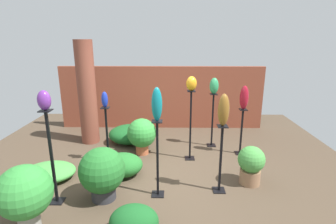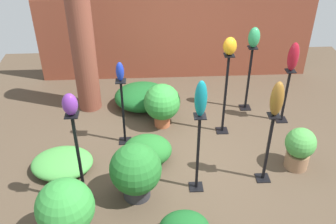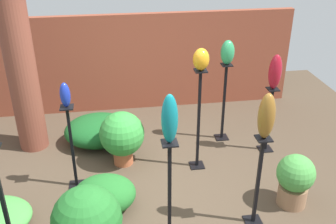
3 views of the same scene
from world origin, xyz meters
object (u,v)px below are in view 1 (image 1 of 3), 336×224
art_vase_teal (157,104)px  art_vase_jade (214,86)px  art_vase_amber (191,84)px  potted_plant_front_left (25,193)px  pedestal_cobalt (107,138)px  potted_plant_front_right (102,172)px  pedestal_violet (52,162)px  art_vase_violet (44,100)px  art_vase_cobalt (105,100)px  pedestal_bronze (220,162)px  potted_plant_near_pillar (251,164)px  pedestal_ruby (241,134)px  art_vase_ruby (244,98)px  pedestal_amber (190,128)px  brick_pillar (87,93)px  pedestal_jade (212,123)px  art_vase_bronze (224,110)px  pedestal_teal (158,162)px

art_vase_teal → art_vase_jade: (1.17, 2.05, -0.09)m
art_vase_amber → potted_plant_front_left: size_ratio=0.31×
pedestal_cobalt → potted_plant_front_right: pedestal_cobalt is taller
pedestal_violet → art_vase_violet: size_ratio=5.21×
art_vase_teal → potted_plant_front_right: art_vase_teal is taller
art_vase_amber → potted_plant_front_left: bearing=-136.9°
art_vase_violet → art_vase_cobalt: size_ratio=0.92×
art_vase_violet → potted_plant_front_right: (0.71, 0.10, -1.16)m
pedestal_bronze → potted_plant_front_left: (-2.70, -0.93, 0.01)m
potted_plant_near_pillar → pedestal_bronze: bearing=-157.2°
art_vase_violet → art_vase_cobalt: art_vase_violet is taller
pedestal_ruby → art_vase_ruby: size_ratio=2.01×
pedestal_ruby → pedestal_amber: bearing=-166.5°
brick_pillar → art_vase_cobalt: (0.70, -1.12, 0.11)m
pedestal_jade → potted_plant_front_right: (-2.02, -2.16, -0.11)m
brick_pillar → art_vase_bronze: bearing=-37.4°
art_vase_ruby → potted_plant_front_left: (-3.41, -2.41, -0.74)m
brick_pillar → pedestal_ruby: bearing=-10.5°
art_vase_jade → potted_plant_front_right: size_ratio=0.42×
potted_plant_front_left → potted_plant_near_pillar: size_ratio=1.31×
potted_plant_front_left → potted_plant_front_right: bearing=39.9°
art_vase_jade → potted_plant_near_pillar: (0.43, -1.67, -1.06)m
art_vase_amber → art_vase_ruby: 1.21m
brick_pillar → pedestal_violet: size_ratio=1.64×
pedestal_ruby → pedestal_jade: size_ratio=0.81×
pedestal_violet → potted_plant_near_pillar: 3.23m
pedestal_jade → art_vase_ruby: bearing=-37.4°
art_vase_jade → potted_plant_front_right: bearing=-133.1°
art_vase_teal → pedestal_jade: bearing=60.3°
art_vase_bronze → brick_pillar: bearing=142.6°
art_vase_amber → pedestal_teal: bearing=-114.3°
pedestal_amber → pedestal_jade: bearing=51.5°
art_vase_violet → potted_plant_near_pillar: (3.16, 0.59, -1.25)m
pedestal_amber → pedestal_ruby: size_ratio=1.44×
art_vase_teal → potted_plant_front_right: (-0.86, -0.11, -1.05)m
art_vase_ruby → art_vase_cobalt: bearing=-170.4°
potted_plant_front_left → art_vase_violet: bearing=78.9°
art_vase_cobalt → pedestal_ruby: bearing=9.6°
pedestal_bronze → art_vase_amber: bearing=108.7°
potted_plant_front_left → potted_plant_front_right: 1.08m
art_vase_cobalt → art_vase_jade: (2.24, 0.91, 0.11)m
pedestal_bronze → art_vase_ruby: art_vase_ruby is taller
art_vase_ruby → art_vase_jade: bearing=142.6°
pedestal_jade → potted_plant_front_left: pedestal_jade is taller
brick_pillar → art_vase_teal: 2.89m
pedestal_teal → art_vase_bronze: size_ratio=2.48×
art_vase_teal → potted_plant_front_right: 1.36m
pedestal_violet → potted_plant_near_pillar: bearing=10.5°
art_vase_jade → potted_plant_front_left: bearing=-135.0°
pedestal_cobalt → pedestal_bronze: 2.32m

